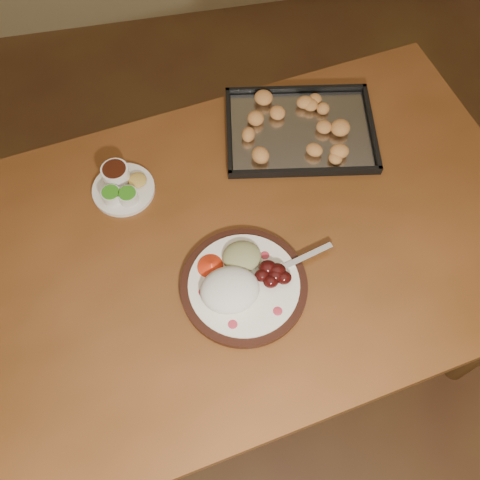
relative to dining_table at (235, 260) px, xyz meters
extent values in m
plane|color=brown|center=(0.03, -0.24, -0.65)|extent=(4.00, 4.00, 0.00)
cube|color=brown|center=(0.00, 0.00, 0.08)|extent=(1.63, 1.13, 0.04)
cylinder|color=#462D15|center=(0.61, 0.49, -0.30)|extent=(0.07, 0.07, 0.71)
cylinder|color=black|center=(0.00, -0.12, 0.11)|extent=(0.29, 0.29, 0.02)
cylinder|color=white|center=(0.00, -0.12, 0.12)|extent=(0.26, 0.26, 0.01)
ellipsoid|color=#C02E40|center=(-0.05, -0.21, 0.12)|extent=(0.02, 0.02, 0.00)
ellipsoid|color=#C02E40|center=(0.06, -0.20, 0.12)|extent=(0.02, 0.02, 0.00)
ellipsoid|color=#C02E40|center=(0.06, -0.06, 0.12)|extent=(0.02, 0.02, 0.00)
ellipsoid|color=#C02E40|center=(-0.10, -0.12, 0.12)|extent=(0.02, 0.02, 0.00)
ellipsoid|color=white|center=(-0.04, -0.13, 0.13)|extent=(0.16, 0.15, 0.06)
ellipsoid|color=#410B09|center=(0.06, -0.13, 0.13)|extent=(0.04, 0.03, 0.03)
ellipsoid|color=#410B09|center=(0.08, -0.11, 0.13)|extent=(0.04, 0.03, 0.03)
ellipsoid|color=#410B09|center=(0.06, -0.10, 0.13)|extent=(0.04, 0.03, 0.03)
ellipsoid|color=#410B09|center=(0.09, -0.13, 0.13)|extent=(0.04, 0.03, 0.03)
ellipsoid|color=#410B09|center=(0.04, -0.11, 0.13)|extent=(0.04, 0.03, 0.03)
ellipsoid|color=#410B09|center=(0.07, -0.12, 0.13)|extent=(0.04, 0.03, 0.03)
ellipsoid|color=tan|center=(0.01, -0.06, 0.13)|extent=(0.11, 0.10, 0.04)
cone|color=red|center=(-0.07, -0.06, 0.13)|extent=(0.09, 0.09, 0.03)
cube|color=silver|center=(0.15, -0.08, 0.12)|extent=(0.14, 0.05, 0.00)
cube|color=silver|center=(0.08, -0.10, 0.12)|extent=(0.04, 0.03, 0.00)
cylinder|color=silver|center=(0.06, -0.12, 0.12)|extent=(0.03, 0.01, 0.00)
cylinder|color=silver|center=(0.06, -0.11, 0.12)|extent=(0.03, 0.01, 0.00)
cylinder|color=silver|center=(0.05, -0.11, 0.12)|extent=(0.03, 0.01, 0.00)
cylinder|color=silver|center=(0.05, -0.10, 0.12)|extent=(0.03, 0.01, 0.00)
cylinder|color=white|center=(-0.25, 0.20, 0.10)|extent=(0.16, 0.16, 0.01)
cylinder|color=silver|center=(-0.28, 0.17, 0.12)|extent=(0.05, 0.05, 0.03)
cylinder|color=#34861A|center=(-0.28, 0.17, 0.14)|extent=(0.04, 0.04, 0.00)
cylinder|color=silver|center=(-0.24, 0.16, 0.12)|extent=(0.05, 0.05, 0.03)
cylinder|color=#34861A|center=(-0.24, 0.16, 0.14)|extent=(0.04, 0.04, 0.00)
cylinder|color=white|center=(-0.26, 0.23, 0.13)|extent=(0.07, 0.07, 0.04)
cylinder|color=black|center=(-0.26, 0.23, 0.15)|extent=(0.06, 0.06, 0.00)
ellipsoid|color=gold|center=(-0.21, 0.21, 0.12)|extent=(0.05, 0.05, 0.02)
cube|color=black|center=(0.24, 0.30, 0.10)|extent=(0.44, 0.35, 0.01)
cube|color=black|center=(0.26, 0.44, 0.11)|extent=(0.39, 0.07, 0.02)
cube|color=black|center=(0.21, 0.16, 0.11)|extent=(0.39, 0.07, 0.02)
cube|color=black|center=(0.43, 0.27, 0.11)|extent=(0.06, 0.29, 0.02)
cube|color=black|center=(0.05, 0.33, 0.11)|extent=(0.06, 0.29, 0.02)
cube|color=#B8B7BC|center=(0.24, 0.30, 0.11)|extent=(0.41, 0.32, 0.00)
ellipsoid|color=#D3854A|center=(0.28, 0.29, 0.12)|extent=(0.04, 0.04, 0.03)
ellipsoid|color=#D3854A|center=(0.33, 0.31, 0.12)|extent=(0.06, 0.06, 0.03)
ellipsoid|color=#D3854A|center=(0.29, 0.36, 0.12)|extent=(0.06, 0.06, 0.03)
ellipsoid|color=#D3854A|center=(0.27, 0.34, 0.12)|extent=(0.05, 0.05, 0.03)
ellipsoid|color=#D3854A|center=(0.23, 0.37, 0.12)|extent=(0.05, 0.05, 0.03)
ellipsoid|color=#D3854A|center=(0.21, 0.33, 0.12)|extent=(0.06, 0.06, 0.03)
ellipsoid|color=#D3854A|center=(0.15, 0.34, 0.12)|extent=(0.06, 0.06, 0.03)
ellipsoid|color=#D3854A|center=(0.17, 0.31, 0.12)|extent=(0.04, 0.04, 0.03)
ellipsoid|color=#D3854A|center=(0.12, 0.29, 0.12)|extent=(0.06, 0.06, 0.03)
ellipsoid|color=#D3854A|center=(0.17, 0.25, 0.12)|extent=(0.06, 0.06, 0.03)
ellipsoid|color=#D3854A|center=(0.22, 0.27, 0.12)|extent=(0.05, 0.05, 0.03)
ellipsoid|color=#D3854A|center=(0.25, 0.23, 0.12)|extent=(0.05, 0.05, 0.03)
ellipsoid|color=#D3854A|center=(0.27, 0.22, 0.12)|extent=(0.06, 0.06, 0.03)
ellipsoid|color=#D3854A|center=(0.34, 0.26, 0.12)|extent=(0.06, 0.06, 0.03)
camera|label=1|loc=(-0.10, -0.59, 1.24)|focal=40.00mm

